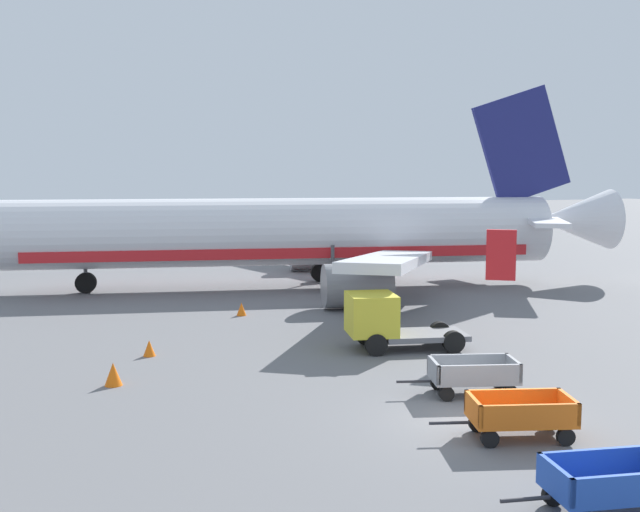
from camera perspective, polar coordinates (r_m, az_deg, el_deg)
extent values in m
plane|color=slate|center=(21.40, 11.35, -11.84)|extent=(220.00, 220.00, 0.00)
cylinder|color=silver|center=(42.57, -2.88, 1.80)|extent=(30.05, 10.43, 3.70)
cube|color=red|center=(42.67, -2.87, 0.43)|extent=(27.09, 9.57, 0.56)
cone|color=silver|center=(47.44, 18.22, 2.57)|extent=(5.18, 4.45, 3.52)
cube|color=silver|center=(35.14, 5.23, -0.34)|extent=(9.61, 12.12, 1.35)
cube|color=red|center=(29.68, 13.21, 0.07)|extent=(1.01, 0.80, 1.90)
cylinder|color=gray|center=(36.57, 2.75, -2.19)|extent=(3.59, 2.77, 2.10)
cube|color=silver|center=(51.42, 0.76, 1.89)|extent=(4.57, 13.24, 1.35)
cube|color=red|center=(58.21, 2.26, 3.37)|extent=(1.12, 0.37, 1.90)
cylinder|color=gray|center=(49.83, -0.35, 0.18)|extent=(3.59, 2.77, 2.10)
cube|color=navy|center=(45.93, 14.64, 7.87)|extent=(5.90, 1.71, 6.88)
cube|color=silver|center=(43.18, 16.41, 2.40)|extent=(4.23, 5.38, 0.24)
cube|color=silver|center=(49.04, 13.24, 2.97)|extent=(2.23, 5.33, 0.24)
cylinder|color=#4C4C51|center=(42.96, -16.94, -0.56)|extent=(0.20, 0.20, 2.04)
cylinder|color=black|center=(43.10, -16.89, -1.90)|extent=(1.17, 0.69, 1.10)
cylinder|color=#4C4C51|center=(40.90, 0.93, -0.62)|extent=(0.20, 0.20, 2.04)
cylinder|color=black|center=(41.04, 0.93, -2.03)|extent=(1.17, 0.69, 1.10)
cylinder|color=#4C4C51|center=(45.21, 0.00, 0.08)|extent=(0.20, 0.20, 2.04)
cylinder|color=black|center=(45.34, 0.00, -1.21)|extent=(1.17, 0.69, 1.10)
cube|color=#234CB2|center=(16.65, 20.75, -15.86)|extent=(2.73, 1.87, 0.08)
cube|color=#234CB2|center=(16.03, 22.03, -15.61)|extent=(2.47, 0.60, 0.55)
cube|color=#234CB2|center=(17.06, 19.64, -14.13)|extent=(2.47, 0.60, 0.55)
cube|color=#234CB2|center=(15.98, 16.97, -15.47)|extent=(0.38, 1.39, 0.55)
cylinder|color=#2D2D33|center=(15.87, 14.91, -16.96)|extent=(1.00, 0.28, 0.08)
cylinder|color=black|center=(16.77, 16.82, -16.51)|extent=(0.46, 0.24, 0.44)
cylinder|color=black|center=(17.66, 22.45, -15.53)|extent=(0.46, 0.24, 0.44)
cube|color=orange|center=(20.21, 14.58, -11.61)|extent=(2.81, 2.10, 0.08)
cube|color=orange|center=(19.53, 15.23, -11.31)|extent=(2.41, 0.86, 0.55)
cube|color=orange|center=(20.70, 14.03, -10.24)|extent=(2.41, 0.86, 0.55)
cube|color=orange|center=(19.77, 11.25, -10.97)|extent=(0.52, 1.36, 0.55)
cube|color=orange|center=(20.52, 17.84, -10.51)|extent=(0.52, 1.36, 0.55)
cylinder|color=#2D2D33|center=(19.73, 9.51, -12.05)|extent=(0.98, 0.38, 0.08)
cylinder|color=black|center=(19.51, 12.42, -13.02)|extent=(0.47, 0.29, 0.44)
cylinder|color=black|center=(20.53, 11.52, -12.00)|extent=(0.47, 0.29, 0.44)
cylinder|color=black|center=(20.10, 17.68, -12.59)|extent=(0.47, 0.29, 0.44)
cylinder|color=black|center=(21.09, 16.54, -11.63)|extent=(0.47, 0.29, 0.44)
cube|color=gray|center=(23.56, 11.25, -8.89)|extent=(2.81, 2.09, 0.08)
cube|color=gray|center=(22.87, 11.71, -8.55)|extent=(2.41, 0.85, 0.55)
cube|color=gray|center=(24.08, 10.85, -7.76)|extent=(2.41, 0.85, 0.55)
cube|color=gray|center=(23.19, 8.38, -8.27)|extent=(0.52, 1.36, 0.55)
cube|color=gray|center=(23.82, 14.08, -8.00)|extent=(0.52, 1.36, 0.55)
cylinder|color=#2D2D33|center=(23.16, 6.90, -9.18)|extent=(0.98, 0.38, 0.08)
cylinder|color=black|center=(22.88, 9.32, -9.99)|extent=(0.47, 0.29, 0.44)
cylinder|color=black|center=(23.92, 8.68, -9.24)|extent=(0.47, 0.29, 0.44)
cylinder|color=black|center=(23.38, 13.86, -9.74)|extent=(0.47, 0.29, 0.44)
cylinder|color=black|center=(24.41, 13.03, -9.02)|extent=(0.47, 0.29, 0.44)
cube|color=slate|center=(29.09, 7.62, -5.80)|extent=(3.45, 2.56, 0.20)
cube|color=yellow|center=(28.44, 3.81, -4.29)|extent=(2.09, 2.24, 1.50)
cube|color=#19232D|center=(28.25, 2.23, -4.05)|extent=(0.45, 1.59, 0.67)
cylinder|color=black|center=(27.82, 4.16, -6.54)|extent=(0.85, 0.47, 0.80)
cylinder|color=black|center=(29.45, 3.42, -5.80)|extent=(0.85, 0.47, 0.80)
cylinder|color=black|center=(28.58, 9.83, -6.27)|extent=(0.85, 0.47, 0.80)
cylinder|color=black|center=(30.17, 8.80, -5.56)|extent=(0.85, 0.47, 0.80)
cone|color=orange|center=(35.27, -5.82, -3.92)|extent=(0.45, 0.45, 0.59)
cone|color=orange|center=(28.37, -12.49, -6.65)|extent=(0.44, 0.44, 0.58)
cone|color=orange|center=(24.92, -15.01, -8.41)|extent=(0.55, 0.55, 0.72)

